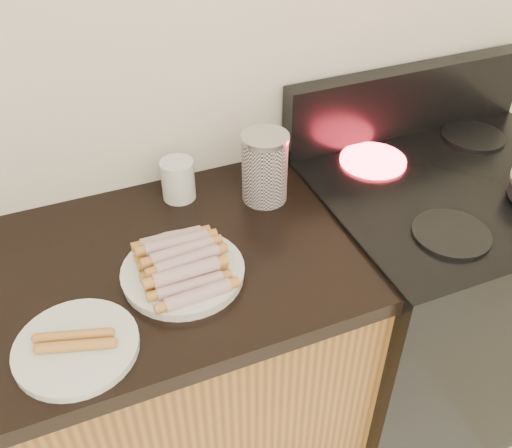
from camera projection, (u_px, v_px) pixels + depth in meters
name	position (u px, v px, depth m)	size (l,w,h in m)	color
wall_back	(118.00, 34.00, 1.25)	(4.00, 0.04, 2.60)	silver
stove	(430.00, 301.00, 1.78)	(0.76, 0.65, 0.91)	black
stove_panel	(407.00, 100.00, 1.63)	(0.76, 0.06, 0.20)	black
burner_near_left	(451.00, 234.00, 1.31)	(0.18, 0.18, 0.01)	black
burner_far_left	(373.00, 160.00, 1.56)	(0.18, 0.18, 0.01)	#FF1E2D
burner_far_right	(473.00, 136.00, 1.66)	(0.18, 0.18, 0.01)	black
main_plate	(183.00, 274.00, 1.22)	(0.26, 0.26, 0.02)	white
side_plate	(77.00, 347.00, 1.07)	(0.23, 0.23, 0.02)	white
hotdog_pile	(182.00, 262.00, 1.20)	(0.14, 0.22, 0.05)	#96382A
plain_sausages	(75.00, 341.00, 1.06)	(0.13, 0.08, 0.02)	orange
canister	(265.00, 168.00, 1.39)	(0.12, 0.12, 0.18)	white
mug	(178.00, 180.00, 1.42)	(0.08, 0.08, 0.10)	silver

